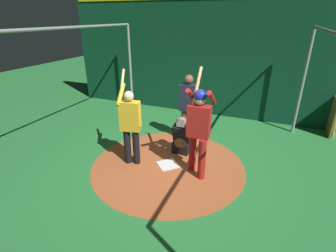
% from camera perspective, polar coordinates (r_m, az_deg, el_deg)
% --- Properties ---
extents(ground_plane, '(25.88, 25.88, 0.00)m').
position_cam_1_polar(ground_plane, '(5.69, -0.00, -8.81)').
color(ground_plane, '#287A38').
extents(dirt_circle, '(3.36, 3.36, 0.01)m').
position_cam_1_polar(dirt_circle, '(5.68, -0.00, -8.78)').
color(dirt_circle, '#AD562D').
rests_on(dirt_circle, ground).
extents(home_plate, '(0.59, 0.59, 0.01)m').
position_cam_1_polar(home_plate, '(5.68, -0.00, -8.70)').
color(home_plate, white).
rests_on(home_plate, dirt_circle).
extents(batter, '(0.68, 0.49, 2.15)m').
position_cam_1_polar(batter, '(4.93, 6.95, 0.32)').
color(batter, maroon).
rests_on(batter, ground).
extents(catcher, '(0.58, 0.40, 0.92)m').
position_cam_1_polar(catcher, '(6.03, 3.13, -2.93)').
color(catcher, black).
rests_on(catcher, ground).
extents(umpire, '(0.22, 0.49, 1.76)m').
position_cam_1_polar(umpire, '(6.38, 4.58, 4.73)').
color(umpire, '#4C4C51').
rests_on(umpire, ground).
extents(visitor, '(0.55, 0.56, 2.04)m').
position_cam_1_polar(visitor, '(5.40, -8.54, 0.67)').
color(visitor, black).
rests_on(visitor, ground).
extents(back_wall, '(0.23, 9.88, 3.76)m').
position_cam_1_polar(back_wall, '(8.31, 9.87, 15.29)').
color(back_wall, '#0C3D26').
rests_on(back_wall, ground).
extents(cage_frame, '(6.07, 5.32, 2.84)m').
position_cam_1_polar(cage_frame, '(4.90, -0.00, 11.67)').
color(cage_frame, gray).
rests_on(cage_frame, ground).
extents(bat_rack, '(0.94, 0.19, 1.05)m').
position_cam_1_polar(bat_rack, '(8.36, 33.09, 1.86)').
color(bat_rack, olive).
rests_on(bat_rack, ground).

